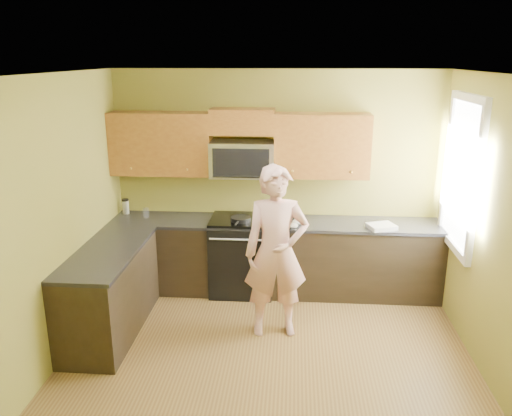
# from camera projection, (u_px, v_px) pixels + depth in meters

# --- Properties ---
(floor) EXTENTS (4.00, 4.00, 0.00)m
(floor) POSITION_uv_depth(u_px,v_px,m) (267.00, 369.00, 4.83)
(floor) COLOR brown
(floor) RESTS_ON ground
(ceiling) EXTENTS (4.00, 4.00, 0.00)m
(ceiling) POSITION_uv_depth(u_px,v_px,m) (269.00, 75.00, 4.05)
(ceiling) COLOR white
(ceiling) RESTS_ON ground
(wall_back) EXTENTS (4.00, 0.00, 4.00)m
(wall_back) POSITION_uv_depth(u_px,v_px,m) (276.00, 181.00, 6.35)
(wall_back) COLOR olive
(wall_back) RESTS_ON ground
(wall_front) EXTENTS (4.00, 0.00, 4.00)m
(wall_front) POSITION_uv_depth(u_px,v_px,m) (246.00, 370.00, 2.53)
(wall_front) COLOR olive
(wall_front) RESTS_ON ground
(wall_left) EXTENTS (0.00, 4.00, 4.00)m
(wall_left) POSITION_uv_depth(u_px,v_px,m) (46.00, 229.00, 4.59)
(wall_left) COLOR olive
(wall_left) RESTS_ON ground
(wall_right) EXTENTS (0.00, 4.00, 4.00)m
(wall_right) POSITION_uv_depth(u_px,v_px,m) (504.00, 241.00, 4.29)
(wall_right) COLOR olive
(wall_right) RESTS_ON ground
(cabinet_back_run) EXTENTS (4.00, 0.60, 0.88)m
(cabinet_back_run) POSITION_uv_depth(u_px,v_px,m) (275.00, 258.00, 6.33)
(cabinet_back_run) COLOR black
(cabinet_back_run) RESTS_ON floor
(cabinet_left_run) EXTENTS (0.60, 1.60, 0.88)m
(cabinet_left_run) POSITION_uv_depth(u_px,v_px,m) (110.00, 293.00, 5.40)
(cabinet_left_run) COLOR black
(cabinet_left_run) RESTS_ON floor
(countertop_back) EXTENTS (4.00, 0.62, 0.04)m
(countertop_back) POSITION_uv_depth(u_px,v_px,m) (275.00, 223.00, 6.18)
(countertop_back) COLOR black
(countertop_back) RESTS_ON cabinet_back_run
(countertop_left) EXTENTS (0.62, 1.60, 0.04)m
(countertop_left) POSITION_uv_depth(u_px,v_px,m) (107.00, 252.00, 5.27)
(countertop_left) COLOR black
(countertop_left) RESTS_ON cabinet_left_run
(stove) EXTENTS (0.76, 0.65, 0.95)m
(stove) POSITION_uv_depth(u_px,v_px,m) (242.00, 255.00, 6.32)
(stove) COLOR black
(stove) RESTS_ON floor
(microwave) EXTENTS (0.76, 0.40, 0.42)m
(microwave) POSITION_uv_depth(u_px,v_px,m) (243.00, 176.00, 6.16)
(microwave) COLOR silver
(microwave) RESTS_ON wall_back
(upper_cab_left) EXTENTS (1.22, 0.33, 0.75)m
(upper_cab_left) POSITION_uv_depth(u_px,v_px,m) (163.00, 174.00, 6.26)
(upper_cab_left) COLOR #8F5C21
(upper_cab_left) RESTS_ON wall_back
(upper_cab_right) EXTENTS (1.12, 0.33, 0.75)m
(upper_cab_right) POSITION_uv_depth(u_px,v_px,m) (321.00, 177.00, 6.12)
(upper_cab_right) COLOR #8F5C21
(upper_cab_right) RESTS_ON wall_back
(upper_cab_over_mw) EXTENTS (0.76, 0.33, 0.30)m
(upper_cab_over_mw) POSITION_uv_depth(u_px,v_px,m) (243.00, 122.00, 6.01)
(upper_cab_over_mw) COLOR #8F5C21
(upper_cab_over_mw) RESTS_ON wall_back
(window) EXTENTS (0.06, 1.06, 1.66)m
(window) POSITION_uv_depth(u_px,v_px,m) (462.00, 174.00, 5.36)
(window) COLOR white
(window) RESTS_ON wall_right
(woman) EXTENTS (0.72, 0.52, 1.81)m
(woman) POSITION_uv_depth(u_px,v_px,m) (276.00, 252.00, 5.24)
(woman) COLOR #F7857B
(woman) RESTS_ON floor
(frying_pan) EXTENTS (0.30, 0.45, 0.05)m
(frying_pan) POSITION_uv_depth(u_px,v_px,m) (241.00, 221.00, 6.09)
(frying_pan) COLOR black
(frying_pan) RESTS_ON stove
(butter_tub) EXTENTS (0.16, 0.16, 0.09)m
(butter_tub) POSITION_uv_depth(u_px,v_px,m) (270.00, 223.00, 6.10)
(butter_tub) COLOR #F6FF43
(butter_tub) RESTS_ON countertop_back
(toast_slice) EXTENTS (0.14, 0.14, 0.01)m
(toast_slice) POSITION_uv_depth(u_px,v_px,m) (288.00, 224.00, 6.06)
(toast_slice) COLOR #B27F47
(toast_slice) RESTS_ON countertop_back
(napkin_a) EXTENTS (0.15, 0.15, 0.06)m
(napkin_a) POSITION_uv_depth(u_px,v_px,m) (293.00, 226.00, 5.92)
(napkin_a) COLOR silver
(napkin_a) RESTS_ON countertop_back
(napkin_b) EXTENTS (0.13, 0.14, 0.07)m
(napkin_b) POSITION_uv_depth(u_px,v_px,m) (297.00, 222.00, 6.05)
(napkin_b) COLOR silver
(napkin_b) RESTS_ON countertop_back
(dish_towel) EXTENTS (0.36, 0.33, 0.05)m
(dish_towel) POSITION_uv_depth(u_px,v_px,m) (381.00, 226.00, 5.91)
(dish_towel) COLOR white
(dish_towel) RESTS_ON countertop_back
(travel_mug) EXTENTS (0.09, 0.09, 0.19)m
(travel_mug) POSITION_uv_depth(u_px,v_px,m) (126.00, 213.00, 6.48)
(travel_mug) COLOR silver
(travel_mug) RESTS_ON countertop_back
(glass_a) EXTENTS (0.07, 0.07, 0.12)m
(glass_a) POSITION_uv_depth(u_px,v_px,m) (146.00, 213.00, 6.31)
(glass_a) COLOR silver
(glass_a) RESTS_ON countertop_back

